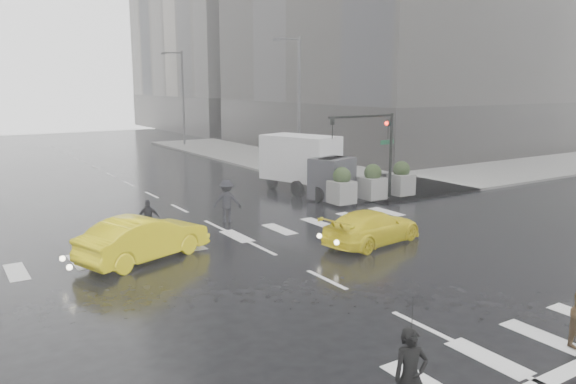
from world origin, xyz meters
TOP-DOWN VIEW (x-y plane):
  - ground at (0.00, 0.00)m, footprint 120.00×120.00m
  - sidewalk_ne at (19.50, 17.50)m, footprint 35.00×35.00m
  - building_ne_far at (29.00, 56.00)m, footprint 26.05×26.05m
  - road_markings at (0.00, 0.00)m, footprint 18.00×48.00m
  - traffic_signal_pole at (9.01, 8.01)m, footprint 4.45×0.42m
  - street_lamp_near at (10.87, 18.00)m, footprint 2.15×0.22m
  - street_lamp_far at (10.87, 38.00)m, footprint 2.15×0.22m
  - planter_west at (7.00, 8.20)m, footprint 1.10×1.10m
  - planter_mid at (9.00, 8.20)m, footprint 1.10×1.10m
  - planter_east at (11.00, 8.20)m, footprint 1.10×1.10m
  - pedestrian_black at (-3.22, -6.80)m, footprint 1.24×1.25m
  - pedestrian_far_a at (-2.95, 7.81)m, footprint 1.02×0.85m
  - pedestrian_far_b at (0.72, 8.28)m, footprint 1.39×1.16m
  - taxi_mid at (-4.06, 5.02)m, footprint 4.94×3.12m
  - taxi_rear at (3.84, 2.30)m, footprint 4.18×2.49m
  - box_truck at (7.50, 11.80)m, footprint 2.21×5.90m

SIDE VIEW (x-z plane):
  - ground at x=0.00m, z-range 0.00..0.00m
  - road_markings at x=0.00m, z-range 0.00..0.01m
  - sidewalk_ne at x=19.50m, z-range 0.00..0.15m
  - taxi_rear at x=3.84m, z-range 0.00..1.29m
  - pedestrian_far_a at x=-2.95m, z-range 0.00..1.49m
  - taxi_mid at x=-4.06m, z-range 0.00..1.54m
  - pedestrian_far_b at x=0.72m, z-range 0.00..1.88m
  - planter_west at x=7.00m, z-range 0.08..1.88m
  - planter_mid at x=9.00m, z-range 0.08..1.88m
  - planter_east at x=11.00m, z-range 0.08..1.88m
  - pedestrian_black at x=-3.22m, z-range 0.36..2.79m
  - box_truck at x=7.50m, z-range 0.11..3.24m
  - traffic_signal_pole at x=9.01m, z-range 0.97..5.47m
  - street_lamp_near at x=10.87m, z-range 0.45..9.45m
  - street_lamp_far at x=10.87m, z-range 0.45..9.45m
  - building_ne_far at x=29.00m, z-range -1.73..34.27m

